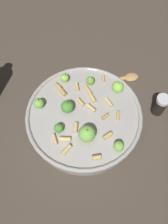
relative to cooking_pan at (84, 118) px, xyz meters
The scene contains 4 objects.
ground_plane 0.04m from the cooking_pan, 36.03° to the right, with size 2.40×2.40×0.00m, color #42382D.
cooking_pan is the anchor object (origin of this frame).
pepper_shaker 0.24m from the cooking_pan, 52.71° to the right, with size 0.04×0.04×0.08m.
wooden_spoon 0.19m from the cooking_pan, ahead, with size 0.18×0.19×0.02m.
Camera 1 is at (-0.26, -0.13, 0.63)m, focal length 34.29 mm.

